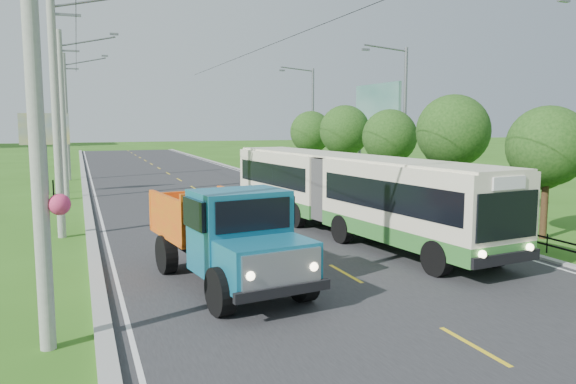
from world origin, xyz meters
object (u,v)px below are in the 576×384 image
pole_nearest (39,108)px  billboard_right (377,112)px  pole_far (67,116)px  streetlight_mid (402,118)px  pole_mid (63,114)px  planter_far (317,182)px  billboard_left (45,134)px  dump_truck (226,230)px  tree_fifth (344,133)px  tree_second (546,151)px  pole_near (57,111)px  tree_fourth (389,140)px  streetlight_far (311,119)px  planter_near (455,217)px  tree_back (311,134)px  planter_mid (371,196)px  tree_third (452,135)px  bus (347,188)px

pole_nearest → billboard_right: 30.84m
pole_far → streetlight_mid: pole_far is taller
pole_mid → pole_far: 12.00m
planter_far → pole_far: bearing=146.9°
pole_mid → billboard_left: size_ratio=1.92×
dump_truck → streetlight_mid: bearing=35.5°
billboard_left → pole_mid: bearing=-67.6°
tree_fifth → dump_truck: size_ratio=0.82×
pole_mid → streetlight_mid: (18.90, -7.00, -0.19)m
pole_mid → tree_second: bearing=-46.1°
pole_near → streetlight_mid: bearing=14.8°
pole_far → tree_fourth: bearing=-46.1°
tree_second → streetlight_far: size_ratio=0.58×
tree_fourth → planter_near: bearing=-98.8°
tree_back → planter_mid: (-1.26, -12.14, -3.37)m
tree_fifth → billboard_right: 2.87m
tree_fifth → tree_third: bearing=-90.0°
pole_mid → dump_truck: (4.57, -20.82, -3.48)m
planter_mid → pole_mid: bearing=157.5°
tree_fourth → tree_fifth: size_ratio=0.93×
streetlight_far → billboard_left: bearing=-168.8°
billboard_left → planter_mid: bearing=-28.9°
pole_near → tree_second: 19.44m
pole_nearest → streetlight_far: bearing=58.7°
pole_nearest → pole_far: same height
pole_far → planter_mid: (16.86, -19.00, -4.81)m
pole_far → dump_truck: 33.32m
tree_fourth → bus: (-7.00, -8.47, -1.66)m
billboard_left → streetlight_mid: bearing=-26.4°
tree_second → planter_near: bearing=108.0°
streetlight_far → billboard_right: size_ratio=1.24×
pole_far → dump_truck: bearing=-82.1°
pole_mid → pole_far: (0.00, 12.00, 0.00)m
tree_fourth → bus: tree_fourth is taller
planter_near → billboard_left: size_ratio=0.13×
billboard_left → planter_near: bearing=-44.8°
pole_nearest → pole_far: bearing=90.0°
tree_fifth → tree_back: bearing=90.0°
tree_second → planter_mid: 12.36m
planter_far → planter_mid: bearing=-90.0°
streetlight_far → planter_far: size_ratio=13.54×
pole_near → planter_mid: size_ratio=14.93×
pole_far → planter_near: size_ratio=14.93×
tree_fifth → streetlight_far: (0.79, 7.86, 1.05)m
tree_fourth → billboard_right: bearing=67.4°
pole_nearest → tree_fifth: size_ratio=1.72×
pole_near → pole_mid: same height
streetlight_mid → dump_truck: size_ratio=1.28×
pole_near → billboard_left: 15.10m
tree_third → planter_mid: size_ratio=8.96×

